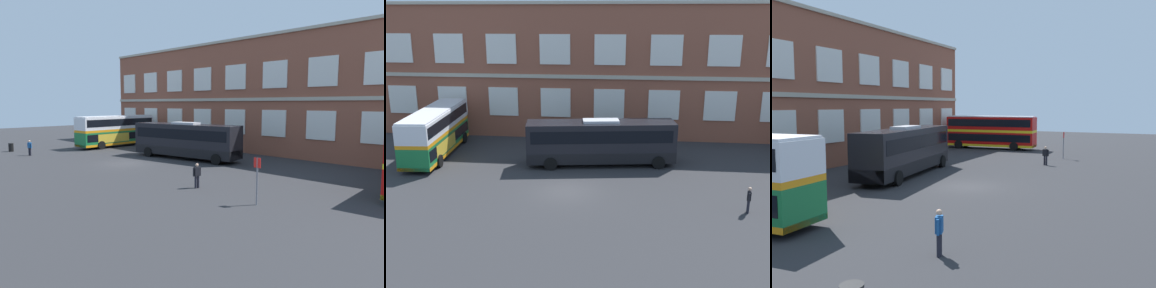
# 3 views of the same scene
# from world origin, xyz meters

# --- Properties ---
(ground_plane) EXTENTS (120.00, 120.00, 0.00)m
(ground_plane) POSITION_xyz_m (0.00, 2.00, 0.00)
(ground_plane) COLOR #2B2B2D
(brick_terminal_building) EXTENTS (47.23, 8.19, 13.16)m
(brick_terminal_building) POSITION_xyz_m (2.32, 17.98, 6.44)
(brick_terminal_building) COLOR brown
(brick_terminal_building) RESTS_ON ground
(double_decker_near) EXTENTS (3.46, 11.16, 4.07)m
(double_decker_near) POSITION_xyz_m (-12.45, 7.24, 2.15)
(double_decker_near) COLOR #197038
(double_decker_near) RESTS_ON ground
(touring_coach) EXTENTS (12.25, 4.33, 3.80)m
(touring_coach) POSITION_xyz_m (2.02, 6.16, 1.91)
(touring_coach) COLOR black
(touring_coach) RESTS_ON ground
(second_passenger) EXTENTS (0.33, 0.64, 1.70)m
(second_passenger) POSITION_xyz_m (11.80, -2.23, 0.93)
(second_passenger) COLOR black
(second_passenger) RESTS_ON ground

